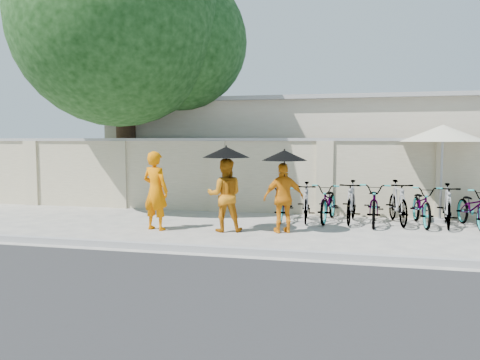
% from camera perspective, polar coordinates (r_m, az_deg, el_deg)
% --- Properties ---
extents(ground, '(80.00, 80.00, 0.00)m').
position_cam_1_polar(ground, '(10.18, -2.07, -6.57)').
color(ground, '#BBB4A4').
extents(asphalt_street, '(40.00, 8.00, 0.01)m').
position_cam_1_polar(asphalt_street, '(4.90, -21.85, -19.71)').
color(asphalt_street, '#29282B').
rests_on(asphalt_street, ground).
extents(kerb, '(40.00, 0.16, 0.12)m').
position_cam_1_polar(kerb, '(8.57, -5.06, -8.34)').
color(kerb, gray).
rests_on(kerb, ground).
extents(compound_wall, '(20.00, 0.30, 2.00)m').
position_cam_1_polar(compound_wall, '(12.97, 5.88, 0.33)').
color(compound_wall, beige).
rests_on(compound_wall, ground).
extents(building_behind, '(14.00, 6.00, 3.20)m').
position_cam_1_polar(building_behind, '(16.65, 10.96, 3.33)').
color(building_behind, '#B4A58B').
rests_on(building_behind, ground).
extents(shade_tree, '(6.70, 6.20, 8.20)m').
position_cam_1_polar(shade_tree, '(14.41, -13.70, 17.07)').
color(shade_tree, brown).
rests_on(shade_tree, ground).
extents(monk_left, '(0.74, 0.59, 1.77)m').
position_cam_1_polar(monk_left, '(10.67, -10.27, -1.30)').
color(monk_left, orange).
rests_on(monk_left, ground).
extents(monk_center, '(0.91, 0.78, 1.62)m').
position_cam_1_polar(monk_center, '(10.34, -1.85, -1.85)').
color(monk_center, '#BE6A0F').
rests_on(monk_center, ground).
extents(parasol_center, '(1.04, 1.04, 0.96)m').
position_cam_1_polar(parasol_center, '(10.18, -1.70, 3.42)').
color(parasol_center, black).
rests_on(parasol_center, ground).
extents(monk_right, '(0.97, 0.71, 1.53)m').
position_cam_1_polar(monk_right, '(10.22, 5.34, -2.19)').
color(monk_right, orange).
rests_on(monk_right, ground).
extents(parasol_right, '(0.98, 0.98, 0.94)m').
position_cam_1_polar(parasol_right, '(10.07, 5.44, 3.01)').
color(parasol_right, black).
rests_on(parasol_right, ground).
extents(patio_umbrella, '(2.28, 2.28, 2.40)m').
position_cam_1_polar(patio_umbrella, '(12.42, 23.48, 5.13)').
color(patio_umbrella, gray).
rests_on(patio_umbrella, ground).
extents(bike_0, '(0.63, 1.70, 0.89)m').
position_cam_1_polar(bike_0, '(11.81, 5.43, -2.82)').
color(bike_0, '#979798').
rests_on(bike_0, ground).
extents(bike_1, '(0.55, 1.65, 0.98)m').
position_cam_1_polar(bike_1, '(11.75, 8.08, -2.67)').
color(bike_1, '#979798').
rests_on(bike_1, ground).
extents(bike_2, '(0.86, 1.90, 0.96)m').
position_cam_1_polar(bike_2, '(11.83, 10.76, -2.68)').
color(bike_2, '#979798').
rests_on(bike_2, ground).
extents(bike_3, '(0.66, 1.77, 1.04)m').
position_cam_1_polar(bike_3, '(11.74, 13.41, -2.61)').
color(bike_3, '#979798').
rests_on(bike_3, ground).
extents(bike_4, '(0.78, 1.97, 1.02)m').
position_cam_1_polar(bike_4, '(11.68, 16.10, -2.75)').
color(bike_4, '#979798').
rests_on(bike_4, ground).
extents(bike_5, '(0.72, 1.81, 1.05)m').
position_cam_1_polar(bike_5, '(11.87, 18.69, -2.61)').
color(bike_5, '#979798').
rests_on(bike_5, ground).
extents(bike_6, '(0.75, 1.87, 0.96)m').
position_cam_1_polar(bike_6, '(11.92, 21.31, -2.87)').
color(bike_6, '#979798').
rests_on(bike_6, ground).
extents(bike_7, '(0.69, 1.72, 1.00)m').
position_cam_1_polar(bike_7, '(11.93, 23.97, -2.86)').
color(bike_7, '#979798').
rests_on(bike_7, ground).
extents(bike_8, '(0.86, 1.87, 0.95)m').
position_cam_1_polar(bike_8, '(12.01, 26.55, -3.04)').
color(bike_8, '#979798').
rests_on(bike_8, ground).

